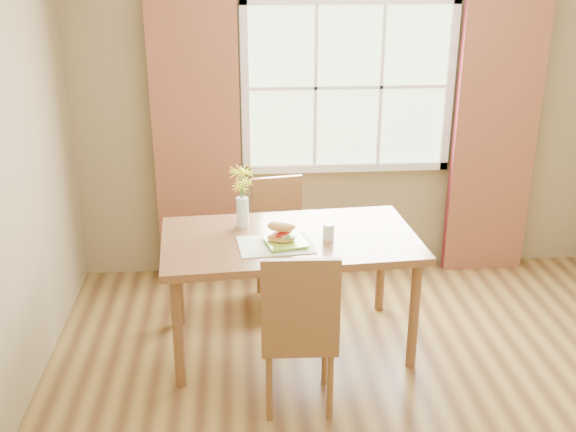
% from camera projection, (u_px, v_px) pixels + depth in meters
% --- Properties ---
extents(room, '(4.24, 3.84, 2.74)m').
position_uv_depth(room, '(406.00, 185.00, 3.41)').
color(room, olive).
rests_on(room, ground).
extents(window, '(1.62, 0.06, 1.32)m').
position_uv_depth(window, '(348.00, 87.00, 5.09)').
color(window, '#B6D3A0').
rests_on(window, room).
extents(curtain_left, '(0.65, 0.08, 2.20)m').
position_uv_depth(curtain_left, '(197.00, 145.00, 5.07)').
color(curtain_left, maroon).
rests_on(curtain_left, room).
extents(curtain_right, '(0.65, 0.08, 2.20)m').
position_uv_depth(curtain_right, '(495.00, 139.00, 5.23)').
color(curtain_right, maroon).
rests_on(curtain_right, room).
extents(dining_table, '(1.66, 1.01, 0.78)m').
position_uv_depth(dining_table, '(290.00, 248.00, 4.27)').
color(dining_table, brown).
rests_on(dining_table, room).
extents(chair_near, '(0.43, 0.43, 1.00)m').
position_uv_depth(chair_near, '(299.00, 327.00, 3.67)').
color(chair_near, brown).
rests_on(chair_near, room).
extents(chair_far, '(0.44, 0.44, 0.91)m').
position_uv_depth(chair_far, '(280.00, 235.00, 4.99)').
color(chair_far, brown).
rests_on(chair_far, room).
extents(placemat, '(0.48, 0.37, 0.01)m').
position_uv_depth(placemat, '(276.00, 245.00, 4.11)').
color(placemat, beige).
rests_on(placemat, dining_table).
extents(plate, '(0.29, 0.29, 0.01)m').
position_uv_depth(plate, '(286.00, 243.00, 4.12)').
color(plate, '#87BF2F').
rests_on(plate, placemat).
extents(croissant_sandwich, '(0.20, 0.15, 0.13)m').
position_uv_depth(croissant_sandwich, '(282.00, 232.00, 4.10)').
color(croissant_sandwich, gold).
rests_on(croissant_sandwich, plate).
extents(water_glass, '(0.07, 0.07, 0.11)m').
position_uv_depth(water_glass, '(328.00, 232.00, 4.17)').
color(water_glass, silver).
rests_on(water_glass, dining_table).
extents(flower_vase, '(0.17, 0.17, 0.41)m').
position_uv_depth(flower_vase, '(242.00, 191.00, 4.31)').
color(flower_vase, silver).
rests_on(flower_vase, dining_table).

